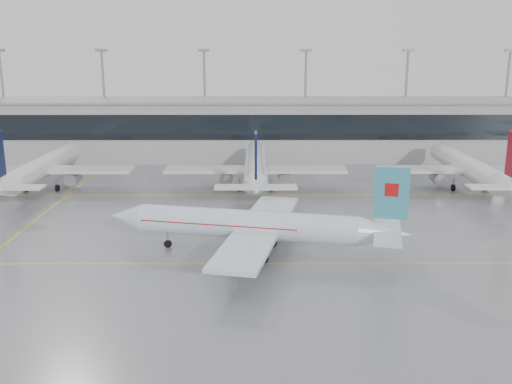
{
  "coord_description": "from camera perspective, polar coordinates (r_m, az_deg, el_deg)",
  "views": [
    {
      "loc": [
        -0.26,
        -57.98,
        22.62
      ],
      "look_at": [
        0.0,
        12.0,
        5.0
      ],
      "focal_mm": 40.0,
      "sensor_mm": 36.0,
      "label": 1
    }
  ],
  "objects": [
    {
      "name": "ground",
      "position": [
        62.23,
        0.04,
        -7.18
      ],
      "size": [
        320.0,
        320.0,
        0.0
      ],
      "primitive_type": "plane",
      "color": "gray",
      "rests_on": "ground"
    },
    {
      "name": "taxi_line_main",
      "position": [
        62.23,
        0.04,
        -7.18
      ],
      "size": [
        120.0,
        0.25,
        0.01
      ],
      "primitive_type": "cube",
      "color": "yellow",
      "rests_on": "ground"
    },
    {
      "name": "taxi_line_north",
      "position": [
        90.84,
        -0.04,
        -0.28
      ],
      "size": [
        120.0,
        0.25,
        0.01
      ],
      "primitive_type": "cube",
      "color": "yellow",
      "rests_on": "ground"
    },
    {
      "name": "taxi_line_cross",
      "position": [
        81.99,
        -21.5,
        -2.89
      ],
      "size": [
        0.25,
        60.0,
        0.01
      ],
      "primitive_type": "cube",
      "color": "yellow",
      "rests_on": "ground"
    },
    {
      "name": "terminal",
      "position": [
        121.12,
        -0.09,
        6.25
      ],
      "size": [
        180.0,
        15.0,
        12.0
      ],
      "primitive_type": "cube",
      "color": "#A2A1A5",
      "rests_on": "ground"
    },
    {
      "name": "terminal_glass",
      "position": [
        113.44,
        -0.08,
        6.47
      ],
      "size": [
        180.0,
        0.2,
        5.0
      ],
      "primitive_type": "cube",
      "color": "black",
      "rests_on": "ground"
    },
    {
      "name": "terminal_roof",
      "position": [
        120.43,
        -0.09,
        9.17
      ],
      "size": [
        182.0,
        16.0,
        0.4
      ],
      "primitive_type": "cube",
      "color": "gray",
      "rests_on": "ground"
    },
    {
      "name": "light_masts",
      "position": [
        126.32,
        -0.1,
        9.92
      ],
      "size": [
        156.4,
        1.0,
        22.6
      ],
      "color": "gray",
      "rests_on": "ground"
    },
    {
      "name": "air_canada_jet",
      "position": [
        63.92,
        0.18,
        -3.41
      ],
      "size": [
        34.43,
        27.44,
        10.67
      ],
      "rotation": [
        0.0,
        0.0,
        2.93
      ],
      "color": "silver",
      "rests_on": "ground"
    },
    {
      "name": "parked_jet_b",
      "position": [
        99.84,
        -20.59,
        2.31
      ],
      "size": [
        29.64,
        36.96,
        11.72
      ],
      "rotation": [
        0.0,
        0.0,
        1.57
      ],
      "color": "silver",
      "rests_on": "ground"
    },
    {
      "name": "parked_jet_c",
      "position": [
        93.6,
        -0.05,
        2.48
      ],
      "size": [
        29.64,
        36.96,
        11.72
      ],
      "rotation": [
        0.0,
        0.0,
        1.57
      ],
      "color": "silver",
      "rests_on": "ground"
    },
    {
      "name": "parked_jet_d",
      "position": [
        100.02,
        20.45,
        2.34
      ],
      "size": [
        29.64,
        36.96,
        11.72
      ],
      "rotation": [
        0.0,
        0.0,
        1.57
      ],
      "color": "silver",
      "rests_on": "ground"
    }
  ]
}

